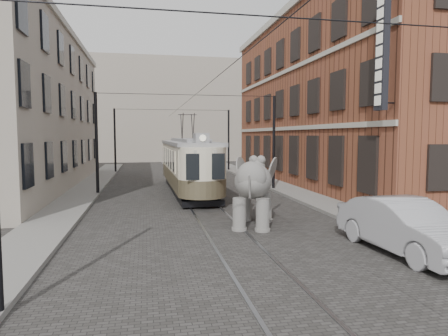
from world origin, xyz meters
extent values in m
plane|color=#3B3836|center=(0.00, 0.00, 0.00)|extent=(120.00, 120.00, 0.00)
cube|color=slate|center=(6.00, 0.00, 0.07)|extent=(2.00, 60.00, 0.15)
cube|color=slate|center=(-6.50, 0.00, 0.07)|extent=(2.00, 60.00, 0.15)
cube|color=brown|center=(11.00, 9.00, 6.00)|extent=(8.00, 26.00, 12.00)
cube|color=gray|center=(-11.00, 10.00, 5.00)|extent=(7.00, 24.00, 10.00)
cube|color=gray|center=(0.00, 40.00, 7.00)|extent=(28.00, 10.00, 14.00)
imported|color=#A2A1A6|center=(4.75, -7.75, 0.81)|extent=(2.02, 5.01, 1.62)
camera|label=1|loc=(-2.79, -18.03, 3.50)|focal=31.68mm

